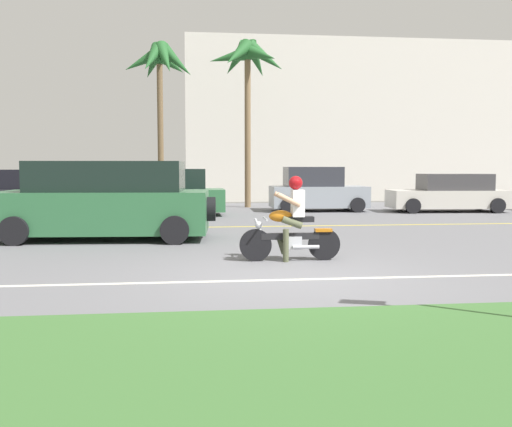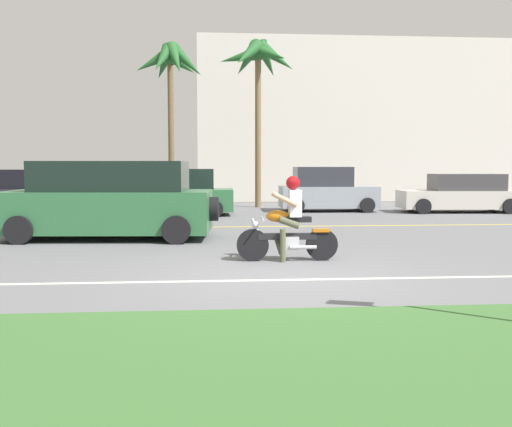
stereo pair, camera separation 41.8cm
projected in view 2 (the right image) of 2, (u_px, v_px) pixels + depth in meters
The scene contains 13 objects.
ground at pixel (265, 250), 11.91m from camera, with size 56.00×30.00×0.04m, color slate.
grass_median at pixel (344, 366), 4.85m from camera, with size 56.00×3.80×0.06m, color #3D6B33.
lane_line_near at pixel (285, 280), 8.69m from camera, with size 50.40×0.12×0.01m, color silver.
lane_line_far at pixel (250, 227), 16.39m from camera, with size 50.40×0.12×0.01m, color yellow.
motorcyclist at pixel (288, 225), 10.42m from camera, with size 1.85×0.60×1.55m.
suv_nearby at pixel (110, 201), 13.62m from camera, with size 5.10×2.49×1.84m.
parked_car_0 at pixel (16, 193), 21.19m from camera, with size 4.21×2.13×1.61m.
parked_car_1 at pixel (171, 194), 20.14m from camera, with size 4.48×1.83×1.63m.
parked_car_2 at pixel (326, 191), 22.03m from camera, with size 3.69×1.92×1.70m.
parked_car_3 at pixel (461, 194), 21.52m from camera, with size 4.49×2.05×1.44m.
palm_tree_0 at pixel (258, 64), 23.77m from camera, with size 3.30×2.99×7.04m.
palm_tree_1 at pixel (171, 69), 23.03m from camera, with size 2.95×2.86×6.65m.
building_far at pixel (382, 123), 30.08m from camera, with size 19.24×4.00×8.03m, color beige.
Camera 2 is at (-1.12, -8.75, 1.72)m, focal length 40.25 mm.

